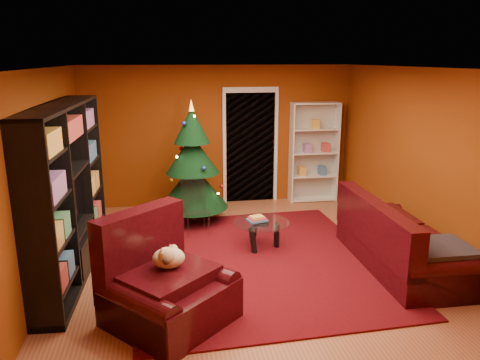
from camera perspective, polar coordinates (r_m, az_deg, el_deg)
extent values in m
cube|color=brown|center=(6.59, 0.60, -9.96)|extent=(5.00, 5.50, 0.05)
cube|color=silver|center=(5.99, 0.67, 13.75)|extent=(5.00, 5.50, 0.05)
cube|color=#80350B|center=(8.85, -2.61, 5.42)|extent=(5.00, 0.05, 2.60)
cube|color=#80350B|center=(6.23, -22.87, 0.31)|extent=(0.05, 5.50, 2.60)
cube|color=#80350B|center=(7.05, 21.27, 2.03)|extent=(0.05, 5.50, 2.60)
cube|color=#56080F|center=(6.55, 2.00, -9.78)|extent=(3.40, 3.93, 0.02)
cube|color=#25692D|center=(8.34, -5.79, -3.61)|extent=(0.25, 0.25, 0.23)
cube|color=#A42118|center=(8.52, -8.35, -3.33)|extent=(0.22, 0.22, 0.22)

